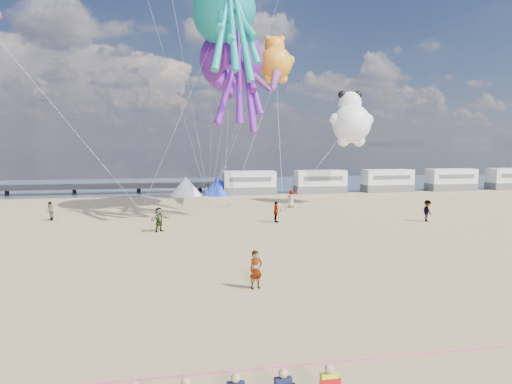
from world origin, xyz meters
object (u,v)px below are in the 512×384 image
motorhome_3 (451,180)px  motorhome_1 (320,182)px  beachgoer_0 (291,199)px  kite_panda (351,124)px  motorhome_4 (511,179)px  tent_blue (218,186)px  standing_person (256,270)px  sandbag_e (210,205)px  kite_octopus_teal (224,12)px  beachgoer_2 (427,211)px  tent_white (186,186)px  kite_teddy_orange (276,64)px  sandbag_d (230,205)px  sandbag_c (283,210)px  beachgoer_3 (276,212)px  beachgoer_1 (50,211)px  windsock_mid (275,81)px  sandbag_b (224,206)px  sandbag_a (141,211)px  motorhome_0 (249,183)px  kite_octopus_purple (231,60)px  beachgoer_4 (159,220)px  motorhome_2 (387,181)px  windsock_right (259,81)px

motorhome_3 → motorhome_1: bearing=180.0°
beachgoer_0 → kite_panda: (6.73, 1.10, 7.64)m
motorhome_4 → tent_blue: motorhome_4 is taller
standing_person → sandbag_e: bearing=71.0°
motorhome_3 → tent_blue: size_ratio=1.65×
kite_octopus_teal → beachgoer_2: bearing=-39.3°
motorhome_1 → tent_white: (-17.50, 0.00, -0.30)m
motorhome_4 → kite_teddy_orange: kite_teddy_orange is taller
motorhome_4 → sandbag_d: 43.18m
sandbag_c → beachgoer_0: bearing=58.2°
tent_blue → kite_teddy_orange: bearing=-56.6°
motorhome_3 → sandbag_d: (-32.30, -10.73, -1.39)m
motorhome_4 → sandbag_d: (-41.80, -10.73, -1.39)m
motorhome_1 → beachgoer_3: bearing=-117.1°
beachgoer_1 → windsock_mid: 24.23m
motorhome_3 → beachgoer_1: size_ratio=4.12×
sandbag_b → beachgoer_1: bearing=-160.6°
sandbag_a → windsock_mid: (13.25, 1.57, 12.62)m
tent_blue → sandbag_d: size_ratio=8.00×
kite_teddy_orange → windsock_mid: 4.16m
motorhome_0 → windsock_mid: windsock_mid is taller
standing_person → kite_octopus_purple: kite_octopus_purple is taller
tent_blue → sandbag_c: 15.76m
sandbag_e → sandbag_a: bearing=-152.2°
beachgoer_4 → kite_teddy_orange: size_ratio=0.30×
beachgoer_1 → motorhome_1: bearing=84.8°
standing_person → sandbag_b: standing_person is taller
sandbag_e → beachgoer_4: bearing=-109.4°
tent_white → beachgoer_0: 16.27m
motorhome_4 → beachgoer_3: (-39.31, -21.08, -0.64)m
beachgoer_2 → sandbag_b: bearing=57.7°
standing_person → sandbag_e: (0.24, 28.06, -0.76)m
kite_octopus_teal → motorhome_1: bearing=33.3°
beachgoer_1 → beachgoer_2: size_ratio=0.89×
beachgoer_1 → sandbag_c: (20.60, 1.84, -0.69)m
beachgoer_0 → beachgoer_1: bearing=3.4°
motorhome_2 → motorhome_4: 19.00m
kite_teddy_orange → motorhome_4: bearing=27.4°
motorhome_3 → sandbag_b: bearing=-160.9°
kite_octopus_purple → tent_blue: bearing=96.2°
motorhome_0 → kite_teddy_orange: size_ratio=1.08×
tent_blue → beachgoer_1: tent_blue is taller
sandbag_d → motorhome_4: bearing=14.4°
sandbag_e → windsock_right: windsock_right is taller
sandbag_b → sandbag_e: size_ratio=1.00×
tent_blue → kite_octopus_teal: size_ratio=0.33×
motorhome_2 → kite_octopus_teal: bearing=-147.6°
beachgoer_4 → tent_white: bearing=45.1°
beachgoer_3 → sandbag_d: bearing=13.5°
motorhome_1 → kite_teddy_orange: bearing=-133.8°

